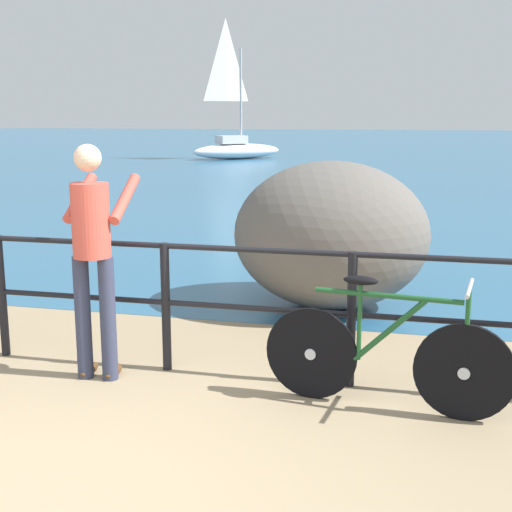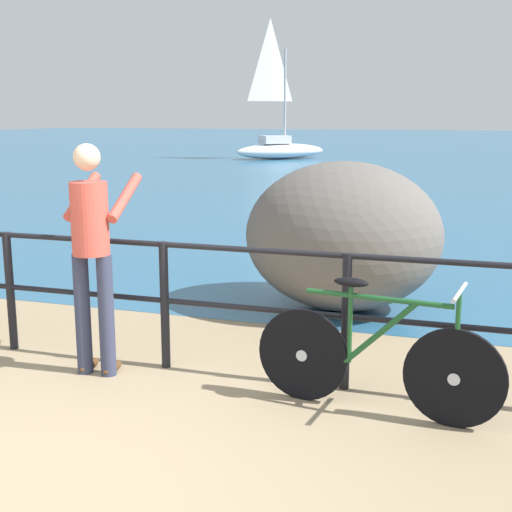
{
  "view_description": "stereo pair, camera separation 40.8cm",
  "coord_description": "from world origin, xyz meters",
  "px_view_note": "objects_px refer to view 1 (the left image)",
  "views": [
    {
      "loc": [
        1.88,
        -2.95,
        1.98
      ],
      "look_at": [
        0.63,
        2.3,
        0.87
      ],
      "focal_mm": 48.05,
      "sensor_mm": 36.0,
      "label": 1
    },
    {
      "loc": [
        2.27,
        -2.84,
        1.98
      ],
      "look_at": [
        0.63,
        2.3,
        0.87
      ],
      "focal_mm": 48.05,
      "sensor_mm": 36.0,
      "label": 2
    }
  ],
  "objects_px": {
    "breakwater_boulder_main": "(331,235)",
    "person_at_railing": "(93,251)",
    "bicycle": "(386,354)",
    "sailboat": "(236,143)"
  },
  "relations": [
    {
      "from": "breakwater_boulder_main",
      "to": "person_at_railing",
      "type": "bearing_deg",
      "value": -121.32
    },
    {
      "from": "bicycle",
      "to": "person_at_railing",
      "type": "bearing_deg",
      "value": -174.62
    },
    {
      "from": "person_at_railing",
      "to": "sailboat",
      "type": "relative_size",
      "value": 0.29
    },
    {
      "from": "person_at_railing",
      "to": "sailboat",
      "type": "height_order",
      "value": "sailboat"
    },
    {
      "from": "bicycle",
      "to": "breakwater_boulder_main",
      "type": "bearing_deg",
      "value": 113.04
    },
    {
      "from": "person_at_railing",
      "to": "breakwater_boulder_main",
      "type": "bearing_deg",
      "value": -34.63
    },
    {
      "from": "bicycle",
      "to": "person_at_railing",
      "type": "distance_m",
      "value": 2.25
    },
    {
      "from": "breakwater_boulder_main",
      "to": "sailboat",
      "type": "bearing_deg",
      "value": 107.33
    },
    {
      "from": "breakwater_boulder_main",
      "to": "sailboat",
      "type": "height_order",
      "value": "sailboat"
    },
    {
      "from": "person_at_railing",
      "to": "sailboat",
      "type": "xyz_separation_m",
      "value": [
        -5.91,
        26.07,
        -0.28
      ]
    }
  ]
}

